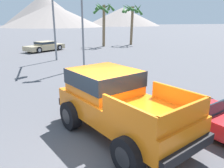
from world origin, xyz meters
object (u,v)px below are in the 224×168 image
Objects in this scene: parked_car_tan at (45,46)px; street_lamp_post at (82,2)px; orange_pickup_truck at (116,100)px; traffic_light_main at (54,9)px; palm_tree_leaning at (132,13)px; palm_tree_short at (104,13)px.

street_lamp_post is at bearing 156.70° from parked_car_tan.
orange_pickup_truck is 12.68m from traffic_light_main.
palm_tree_leaning is (9.39, 13.59, -0.29)m from street_lamp_post.
traffic_light_main is (0.81, -8.00, 3.65)m from parked_car_tan.
traffic_light_main is at bearing -123.34° from palm_tree_short.
traffic_light_main is at bearing 148.77° from parked_car_tan.
street_lamp_post is 13.80m from palm_tree_short.
orange_pickup_truck is 0.89× the size of palm_tree_short.
palm_tree_leaning is (4.26, 0.78, -0.03)m from palm_tree_short.
palm_tree_short is (5.13, 12.81, -0.26)m from street_lamp_post.
parked_car_tan is (-1.69, 20.26, -0.51)m from orange_pickup_truck.
palm_tree_leaning is at bearing 135.22° from traffic_light_main.
palm_tree_short is (6.86, 10.42, 0.10)m from traffic_light_main.
street_lamp_post is (0.85, 9.87, 3.50)m from orange_pickup_truck.
traffic_light_main is at bearing -134.78° from palm_tree_leaning.
street_lamp_post is 1.35× the size of palm_tree_leaning.
orange_pickup_truck is 10.51m from street_lamp_post.
palm_tree_leaning reaches higher than parked_car_tan.
traffic_light_main is 12.48m from palm_tree_short.
palm_tree_leaning reaches higher than orange_pickup_truck.
street_lamp_post reaches higher than parked_car_tan.
street_lamp_post is at bearing -124.65° from palm_tree_leaning.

